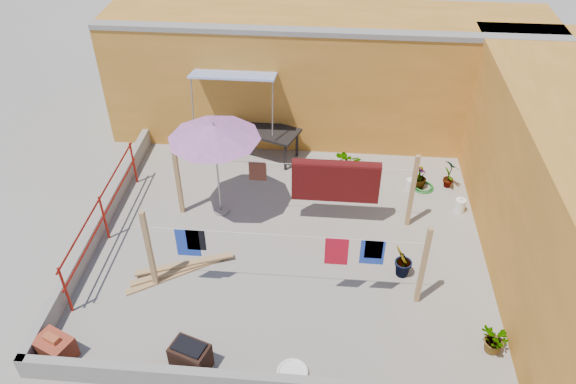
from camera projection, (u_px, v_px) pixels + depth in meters
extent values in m
plane|color=#9E998E|center=(290.00, 242.00, 11.83)|extent=(80.00, 80.00, 0.00)
cube|color=orange|center=(325.00, 75.00, 14.53)|extent=(11.00, 2.40, 3.20)
cube|color=gray|center=(326.00, 33.00, 12.75)|extent=(11.00, 0.35, 0.12)
cube|color=#2D51B2|center=(233.00, 75.00, 13.05)|extent=(2.00, 0.79, 0.22)
cylinder|color=gray|center=(193.00, 106.00, 13.22)|extent=(0.03, 0.30, 1.28)
cylinder|color=gray|center=(273.00, 109.00, 13.09)|extent=(0.03, 0.30, 1.28)
cube|color=orange|center=(567.00, 196.00, 10.50)|extent=(2.40, 9.00, 3.20)
cube|color=gray|center=(100.00, 223.00, 11.98)|extent=(0.16, 7.30, 0.44)
cylinder|color=maroon|center=(66.00, 290.00, 10.03)|extent=(0.05, 0.05, 1.10)
cylinder|color=maroon|center=(104.00, 218.00, 11.60)|extent=(0.05, 0.05, 1.10)
cylinder|color=maroon|center=(134.00, 163.00, 13.18)|extent=(0.05, 0.05, 1.10)
cylinder|color=maroon|center=(99.00, 199.00, 11.30)|extent=(0.04, 4.20, 0.04)
cylinder|color=maroon|center=(104.00, 216.00, 11.57)|extent=(0.04, 4.20, 0.04)
cube|color=tan|center=(149.00, 250.00, 10.35)|extent=(0.09, 0.09, 1.80)
cube|color=tan|center=(423.00, 266.00, 10.01)|extent=(0.09, 0.09, 1.80)
cube|color=tan|center=(412.00, 192.00, 11.74)|extent=(0.09, 0.09, 1.80)
cube|color=tan|center=(178.00, 179.00, 12.09)|extent=(0.09, 0.09, 1.80)
cylinder|color=silver|center=(284.00, 235.00, 9.84)|extent=(5.00, 0.01, 0.01)
cylinder|color=silver|center=(294.00, 164.00, 11.58)|extent=(5.00, 0.01, 0.01)
cube|color=#430B0B|center=(336.00, 182.00, 11.76)|extent=(1.84, 0.22, 0.90)
cube|color=black|center=(333.00, 176.00, 11.68)|extent=(0.32, 0.02, 0.50)
cube|color=#592C1F|center=(258.00, 171.00, 11.77)|extent=(0.37, 0.02, 0.46)
cube|color=#1F3CAC|center=(188.00, 243.00, 10.16)|extent=(0.44, 0.02, 0.63)
cube|color=black|center=(196.00, 240.00, 10.10)|extent=(0.35, 0.02, 0.48)
cube|color=#B80E22|center=(336.00, 251.00, 9.97)|extent=(0.42, 0.02, 0.62)
cube|color=#1F3CAC|center=(372.00, 252.00, 9.91)|extent=(0.43, 0.02, 0.56)
cube|color=black|center=(374.00, 249.00, 9.86)|extent=(0.31, 0.02, 0.41)
cylinder|color=gray|center=(221.00, 210.00, 12.62)|extent=(0.35, 0.35, 0.06)
cylinder|color=gray|center=(218.00, 171.00, 11.96)|extent=(0.04, 0.04, 2.21)
cone|color=#B6629E|center=(214.00, 132.00, 11.36)|extent=(2.49, 2.49, 0.31)
cylinder|color=gray|center=(213.00, 124.00, 11.25)|extent=(0.04, 0.04, 0.10)
cube|color=black|center=(265.00, 130.00, 13.96)|extent=(1.88, 1.38, 0.06)
cube|color=black|center=(233.00, 143.00, 14.20)|extent=(0.06, 0.06, 0.74)
cube|color=black|center=(246.00, 131.00, 14.69)|extent=(0.06, 0.06, 0.74)
cube|color=black|center=(285.00, 157.00, 13.70)|extent=(0.06, 0.06, 0.74)
cube|color=black|center=(297.00, 144.00, 14.18)|extent=(0.06, 0.06, 0.74)
cube|color=#9B3C23|center=(55.00, 348.00, 9.43)|extent=(0.73, 0.64, 0.44)
cube|color=#A13C26|center=(51.00, 339.00, 9.27)|extent=(0.30, 0.23, 0.09)
cube|color=tan|center=(174.00, 275.00, 11.04)|extent=(1.70, 1.21, 0.04)
cube|color=tan|center=(179.00, 270.00, 11.11)|extent=(1.78, 1.07, 0.04)
cube|color=tan|center=(185.00, 264.00, 11.17)|extent=(1.88, 0.83, 0.04)
cube|color=black|center=(191.00, 357.00, 9.25)|extent=(0.72, 0.60, 0.52)
cube|color=black|center=(189.00, 347.00, 9.08)|extent=(0.59, 0.46, 0.04)
cylinder|color=white|center=(292.00, 373.00, 9.27)|extent=(0.49, 0.49, 0.06)
torus|color=white|center=(292.00, 372.00, 9.25)|extent=(0.53, 0.53, 0.05)
cylinder|color=white|center=(460.00, 206.00, 12.55)|extent=(0.24, 0.24, 0.32)
cylinder|color=white|center=(461.00, 199.00, 12.43)|extent=(0.06, 0.06, 0.05)
cylinder|color=white|center=(410.00, 184.00, 13.22)|extent=(0.20, 0.20, 0.27)
cylinder|color=white|center=(411.00, 179.00, 13.13)|extent=(0.05, 0.05, 0.05)
torus|color=#1A7625|center=(423.00, 187.00, 13.32)|extent=(0.50, 0.50, 0.04)
torus|color=#1A7625|center=(423.00, 186.00, 13.30)|extent=(0.43, 0.43, 0.04)
imported|color=#1D5518|center=(345.00, 165.00, 13.33)|extent=(0.77, 0.68, 0.84)
imported|color=#1D5518|center=(420.00, 177.00, 13.16)|extent=(0.44, 0.44, 0.61)
imported|color=#1D5518|center=(450.00, 173.00, 13.13)|extent=(0.47, 0.49, 0.78)
imported|color=#1D5518|center=(403.00, 262.00, 10.82)|extent=(0.47, 0.52, 0.79)
imported|color=#1D5518|center=(496.00, 341.00, 9.48)|extent=(0.58, 0.62, 0.56)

